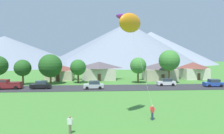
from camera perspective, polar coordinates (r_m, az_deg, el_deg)
The scene contains 21 objects.
road_strip at distance 42.97m, azimuth 0.51°, elevation -6.13°, with size 160.00×7.95×0.08m, color #2D2D33.
mountain_far_east_ridge at distance 180.14m, azimuth 2.97°, elevation 6.74°, with size 134.50×134.50×34.80m, color slate.
mountain_far_west_ridge at distance 181.75m, azimuth 11.38°, elevation 5.67°, with size 111.70×111.70×28.60m, color gray.
mountain_west_ridge at distance 154.07m, azimuth -29.10°, elevation 4.18°, with size 106.55×106.55×20.48m, color gray.
mountain_central_ridge at distance 148.74m, azimuth 4.71°, elevation 6.84°, with size 103.94×103.94×31.82m, color gray.
house_leftmost at distance 58.03m, azimuth 13.71°, elevation -1.18°, with size 9.60×7.88×5.00m.
house_left_center at distance 58.19m, azimuth -15.08°, elevation -1.48°, with size 8.17×6.98×4.42m.
house_right_center at distance 57.38m, azimuth -3.80°, elevation -0.98°, with size 10.19×7.61×5.31m.
house_rightmost at distance 64.49m, azimuth 22.73°, elevation -0.86°, with size 7.79×8.17×5.08m.
tree_near_left at distance 50.51m, azimuth -9.98°, elevation -0.13°, with size 4.11×4.11×6.15m.
tree_left_of_center at distance 50.56m, azimuth -17.74°, elevation 0.34°, with size 5.81×5.81×7.50m.
tree_center at distance 51.84m, azimuth 16.56°, elevation 1.87°, with size 5.35×5.35×8.57m.
tree_right_of_center at distance 50.25m, azimuth 7.73°, elevation 0.40°, with size 4.21×4.21×6.67m.
tree_near_right at distance 51.88m, azimuth -24.89°, elevation -0.26°, with size 4.05×4.05×6.17m.
parked_car_white_west_end at distance 47.39m, azimuth 15.74°, elevation -4.34°, with size 4.27×2.22×1.68m.
parked_car_blue_mid_west at distance 49.88m, azimuth 27.77°, elevation -4.23°, with size 4.25×2.18×1.68m.
parked_car_black_mid_east at distance 44.13m, azimuth -20.26°, elevation -5.00°, with size 4.22×2.12×1.68m.
parked_car_silver_east_end at distance 41.47m, azimuth -5.42°, elevation -5.33°, with size 4.24×2.15×1.68m.
pickup_truck_maroon_west_side at distance 46.54m, azimuth -28.29°, elevation -4.53°, with size 5.28×2.49×1.99m.
kite_flyer_with_kite at distance 22.32m, azimuth 5.41°, elevation 12.68°, with size 4.54×3.57×12.02m.
watcher_person at distance 18.89m, azimuth -12.32°, elevation -16.23°, with size 0.56×0.24×1.68m.
Camera 1 is at (-3.21, -12.59, 7.23)m, focal length 30.93 mm.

